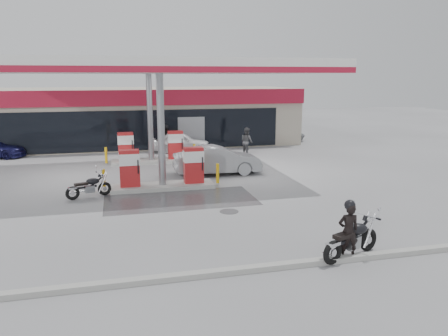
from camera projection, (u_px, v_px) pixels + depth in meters
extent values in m
plane|color=gray|center=(168.00, 200.00, 17.43)|extent=(90.00, 90.00, 0.00)
cube|color=#4C4C4F|center=(181.00, 200.00, 17.55)|extent=(6.00, 3.00, 0.00)
cylinder|color=#38383A|center=(229.00, 211.00, 16.00)|extent=(0.70, 0.70, 0.01)
cube|color=gray|center=(202.00, 274.00, 10.77)|extent=(28.00, 0.25, 0.15)
cube|color=#B1A995|center=(142.00, 116.00, 32.21)|extent=(22.00, 8.00, 4.00)
cube|color=black|center=(146.00, 130.00, 28.51)|extent=(18.00, 0.10, 2.60)
cube|color=maroon|center=(145.00, 98.00, 28.01)|extent=(22.00, 0.25, 1.00)
cube|color=navy|center=(249.00, 97.00, 29.61)|extent=(3.50, 0.12, 0.80)
cube|color=gray|center=(191.00, 133.00, 29.24)|extent=(1.80, 0.14, 2.20)
cube|color=silver|center=(153.00, 67.00, 21.08)|extent=(16.00, 10.00, 0.60)
cube|color=maroon|center=(164.00, 69.00, 16.42)|extent=(16.00, 0.12, 0.24)
cube|color=maroon|center=(146.00, 72.00, 25.82)|extent=(16.00, 0.12, 0.24)
cylinder|color=gray|center=(161.00, 130.00, 18.79)|extent=(0.32, 0.32, 5.00)
cylinder|color=gray|center=(150.00, 117.00, 24.49)|extent=(0.32, 0.32, 5.00)
cube|color=#9E9E99|center=(163.00, 186.00, 19.31)|extent=(4.50, 1.30, 0.18)
cube|color=maroon|center=(130.00, 168.00, 18.80)|extent=(0.85, 0.48, 1.60)
cube|color=maroon|center=(194.00, 165.00, 19.46)|extent=(0.85, 0.48, 1.60)
cube|color=silver|center=(129.00, 159.00, 18.72)|extent=(0.88, 0.52, 0.50)
cube|color=silver|center=(193.00, 156.00, 19.37)|extent=(0.88, 0.52, 0.50)
cylinder|color=#D19E0B|center=(104.00, 180.00, 18.63)|extent=(0.14, 0.14, 0.90)
cylinder|color=#D19E0B|center=(218.00, 173.00, 19.81)|extent=(0.14, 0.14, 0.90)
cube|color=#9E9E99|center=(152.00, 161.00, 25.01)|extent=(4.50, 1.30, 0.18)
cube|color=maroon|center=(126.00, 147.00, 24.50)|extent=(0.85, 0.48, 1.60)
cube|color=maroon|center=(175.00, 145.00, 25.16)|extent=(0.85, 0.48, 1.60)
cube|color=silver|center=(126.00, 140.00, 24.41)|extent=(0.88, 0.52, 0.50)
cube|color=silver|center=(175.00, 138.00, 25.07)|extent=(0.88, 0.52, 0.50)
cylinder|color=#D19E0B|center=(106.00, 155.00, 24.33)|extent=(0.14, 0.14, 0.90)
cylinder|color=#D19E0B|center=(194.00, 152.00, 25.51)|extent=(0.14, 0.14, 0.90)
torus|color=black|center=(368.00, 240.00, 12.34)|extent=(0.68, 0.40, 0.67)
torus|color=black|center=(333.00, 253.00, 11.45)|extent=(0.68, 0.40, 0.67)
cube|color=gray|center=(352.00, 243.00, 11.90)|extent=(0.51, 0.42, 0.33)
cube|color=black|center=(349.00, 240.00, 11.78)|extent=(0.97, 0.49, 0.09)
ellipsoid|color=black|center=(357.00, 229.00, 11.93)|extent=(0.71, 0.57, 0.31)
cube|color=black|center=(344.00, 236.00, 11.62)|extent=(0.67, 0.48, 0.11)
cylinder|color=silver|center=(365.00, 215.00, 12.05)|extent=(0.36, 0.80, 0.04)
sphere|color=silver|center=(368.00, 219.00, 12.16)|extent=(0.20, 0.20, 0.20)
cylinder|color=silver|center=(334.00, 249.00, 11.73)|extent=(0.96, 0.47, 0.09)
imported|color=black|center=(348.00, 231.00, 11.71)|extent=(0.62, 0.45, 1.57)
torus|color=black|center=(105.00, 189.00, 18.14)|extent=(0.58, 0.32, 0.57)
torus|color=black|center=(73.00, 193.00, 17.44)|extent=(0.58, 0.32, 0.57)
cube|color=gray|center=(90.00, 189.00, 17.79)|extent=(0.43, 0.34, 0.28)
cube|color=black|center=(86.00, 187.00, 17.70)|extent=(0.83, 0.38, 0.08)
ellipsoid|color=black|center=(93.00, 181.00, 17.81)|extent=(0.60, 0.46, 0.27)
cube|color=black|center=(81.00, 184.00, 17.56)|extent=(0.57, 0.39, 0.09)
cylinder|color=silver|center=(99.00, 174.00, 17.90)|extent=(0.28, 0.69, 0.03)
sphere|color=silver|center=(102.00, 176.00, 17.99)|extent=(0.17, 0.17, 0.17)
cylinder|color=silver|center=(77.00, 192.00, 17.67)|extent=(0.83, 0.36, 0.08)
imported|color=white|center=(181.00, 142.00, 28.45)|extent=(3.95, 2.16, 1.27)
imported|color=#4C4D51|center=(247.00, 141.00, 27.21)|extent=(0.90, 1.02, 1.75)
imported|color=gray|center=(217.00, 160.00, 21.98)|extent=(4.39, 1.61, 1.44)
imported|color=#9EA0A5|center=(278.00, 134.00, 32.96)|extent=(4.32, 2.37, 1.15)
imported|color=black|center=(166.00, 139.00, 28.77)|extent=(0.96, 0.40, 1.64)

